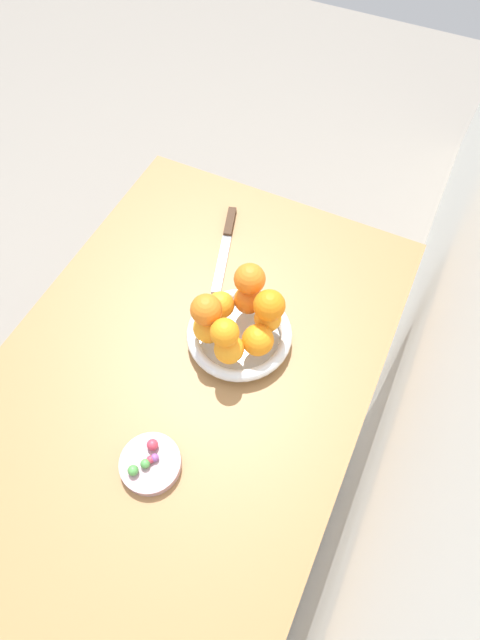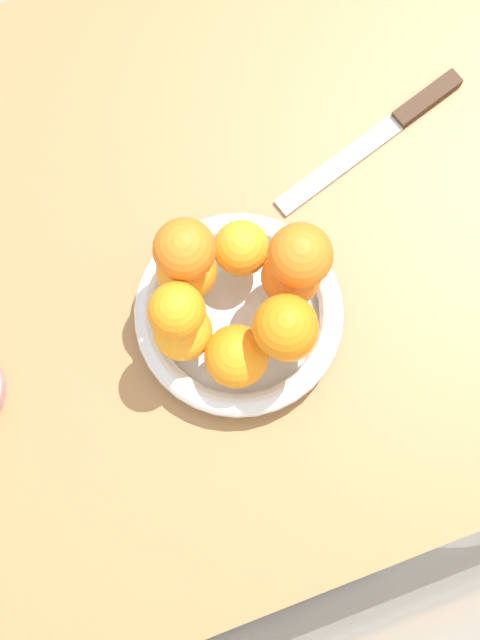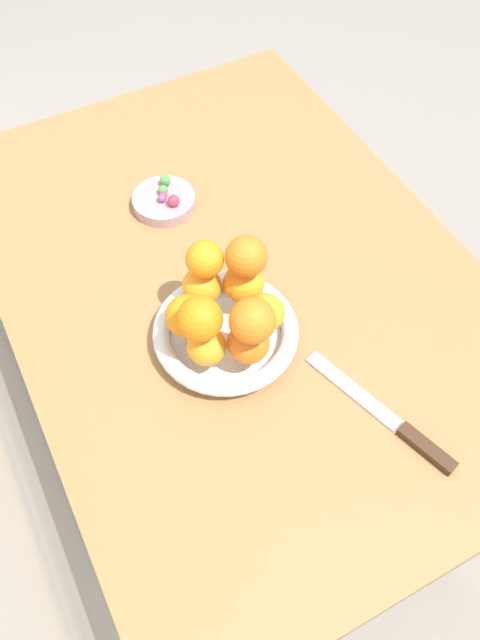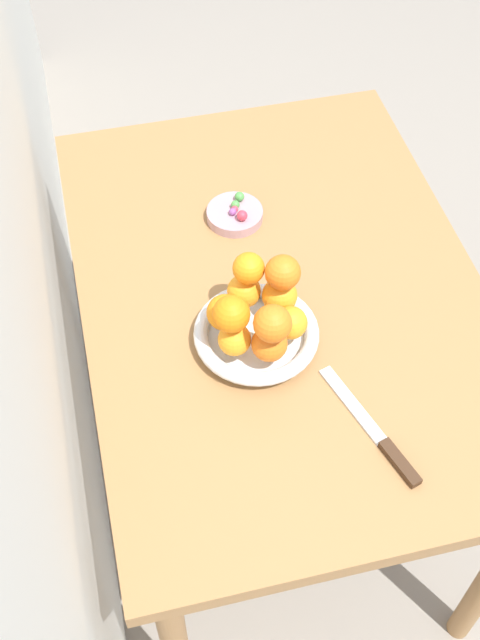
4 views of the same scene
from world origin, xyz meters
name	(u,v)px [view 2 (image 2 of 4)]	position (x,y,z in m)	size (l,w,h in m)	color
ground_plane	(166,392)	(0.00, 0.00, 0.00)	(6.00, 6.00, 0.00)	gray
dining_table	(126,308)	(0.00, 0.00, 0.65)	(1.10, 0.76, 0.74)	#9E7042
fruit_bowl	(239,314)	(-0.11, 0.08, 0.76)	(0.22, 0.22, 0.04)	silver
orange_0	(187,271)	(-0.08, 0.03, 0.81)	(0.06, 0.06, 0.06)	orange
orange_1	(183,332)	(-0.05, 0.09, 0.81)	(0.06, 0.06, 0.06)	orange
orange_2	(236,356)	(-0.09, 0.13, 0.81)	(0.07, 0.07, 0.07)	orange
orange_3	(288,334)	(-0.15, 0.13, 0.81)	(0.06, 0.06, 0.06)	orange
orange_4	(291,277)	(-0.17, 0.07, 0.81)	(0.06, 0.06, 0.06)	orange
orange_5	(241,248)	(-0.14, 0.02, 0.81)	(0.06, 0.06, 0.06)	orange
orange_6	(285,327)	(-0.14, 0.13, 0.87)	(0.06, 0.06, 0.06)	orange
orange_7	(177,311)	(-0.05, 0.08, 0.87)	(0.06, 0.06, 0.06)	orange
orange_8	(300,255)	(-0.18, 0.07, 0.87)	(0.06, 0.06, 0.06)	orange
orange_9	(184,249)	(-0.08, 0.02, 0.88)	(0.06, 0.06, 0.06)	orange
knife	(386,130)	(-0.35, -0.07, 0.75)	(0.25, 0.10, 0.01)	#3F2819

